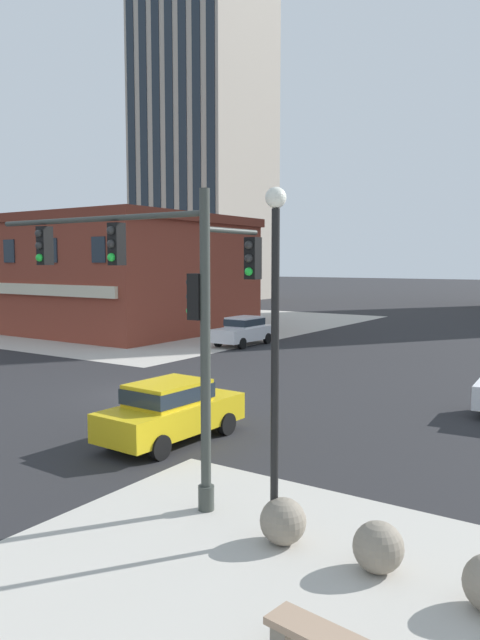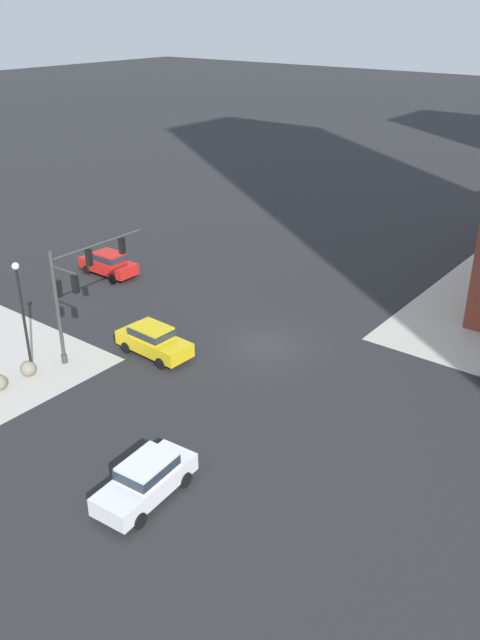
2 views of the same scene
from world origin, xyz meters
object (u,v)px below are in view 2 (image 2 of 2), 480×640
street_lamp_corner_near (22,308)px  car_main_northbound_near (146,478)px  car_main_southbound_near (153,340)px  traffic_signal_main (77,285)px  car_main_northbound_far (109,263)px  bollard_sphere_curb_a (28,368)px

street_lamp_corner_near → car_main_northbound_near: (3.01, 11.44, -2.89)m
car_main_southbound_near → traffic_signal_main: bearing=-50.7°
car_main_northbound_near → car_main_northbound_far: size_ratio=1.03×
car_main_northbound_near → bollard_sphere_curb_a: bearing=-103.8°
car_main_southbound_near → street_lamp_corner_near: bearing=-33.2°
car_main_northbound_near → car_main_southbound_near: bearing=-136.7°
car_main_southbound_near → car_main_northbound_far: bearing=-120.9°
bollard_sphere_curb_a → car_main_southbound_near: car_main_southbound_near is taller
car_main_northbound_near → car_main_southbound_near: same height
traffic_signal_main → street_lamp_corner_near: size_ratio=1.02×
bollard_sphere_curb_a → car_main_northbound_far: (-12.01, -7.21, 0.51)m
traffic_signal_main → car_main_northbound_near: bearing=61.1°
bollard_sphere_curb_a → car_main_northbound_near: size_ratio=0.18×
traffic_signal_main → street_lamp_corner_near: traffic_signal_main is taller
car_main_northbound_near → car_main_northbound_far: 23.84m
street_lamp_corner_near → car_main_northbound_near: 12.17m
bollard_sphere_curb_a → street_lamp_corner_near: bearing=172.1°
car_main_northbound_far → street_lamp_corner_near: bearing=31.5°
car_main_northbound_far → car_main_southbound_near: size_ratio=0.99×
street_lamp_corner_near → car_main_southbound_near: (-5.39, 3.52, -2.89)m
traffic_signal_main → street_lamp_corner_near: bearing=-11.0°
traffic_signal_main → car_main_southbound_near: 5.00m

